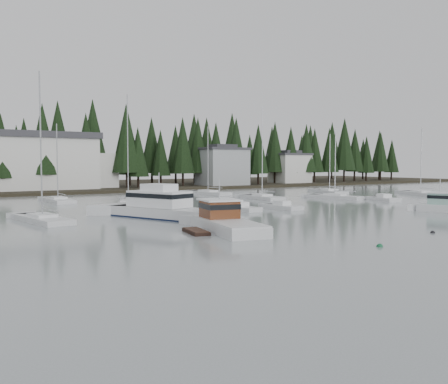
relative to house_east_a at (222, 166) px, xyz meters
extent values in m
plane|color=gray|center=(-36.00, -78.00, -4.90)|extent=(260.00, 260.00, 0.00)
cube|color=black|center=(-36.00, 19.00, -4.90)|extent=(240.00, 54.00, 1.00)
cube|color=#999EA0|center=(0.00, 0.00, -0.40)|extent=(10.00, 8.00, 8.00)
cube|color=#38383D|center=(0.00, 0.00, 3.85)|extent=(10.60, 8.48, 0.50)
cube|color=#38383D|center=(0.00, 0.00, 4.45)|extent=(5.50, 4.40, 0.80)
cube|color=silver|center=(22.00, 2.00, -0.90)|extent=(9.00, 7.00, 7.00)
cube|color=#38383D|center=(22.00, 2.00, 2.85)|extent=(9.54, 7.42, 0.50)
cube|color=#38383D|center=(22.00, 2.00, 3.45)|extent=(4.95, 3.85, 0.80)
cube|color=silver|center=(-41.00, 4.00, 0.60)|extent=(24.00, 10.00, 10.00)
cube|color=#38383D|center=(-41.00, 4.00, 5.90)|extent=(25.00, 11.00, 1.20)
cube|color=silver|center=(-29.00, 6.00, -0.90)|extent=(10.00, 8.00, 7.00)
cube|color=silver|center=(-40.00, -61.59, -4.80)|extent=(5.25, 10.23, 1.41)
cube|color=silver|center=(-40.00, -61.59, -4.04)|extent=(5.15, 10.02, 0.13)
cube|color=#4F230F|center=(-39.59, -59.68, -3.28)|extent=(3.23, 3.43, 1.52)
cube|color=white|center=(-39.59, -59.68, -2.46)|extent=(3.63, 3.88, 0.13)
cube|color=black|center=(-39.59, -59.68, -2.97)|extent=(3.30, 3.49, 0.43)
cylinder|color=#A5A8AD|center=(-39.59, -59.68, -1.54)|extent=(0.08, 0.08, 1.74)
cube|color=black|center=(-42.65, -61.01, -4.96)|extent=(2.01, 3.67, 0.60)
cube|color=silver|center=(-39.78, -49.65, -4.74)|extent=(7.78, 12.81, 1.78)
cube|color=black|center=(-39.78, -49.65, -4.87)|extent=(7.84, 12.88, 0.25)
cube|color=white|center=(-39.99, -49.07, -3.01)|extent=(5.11, 7.05, 1.62)
cube|color=black|center=(-39.99, -49.07, -2.62)|extent=(5.21, 7.14, 0.45)
cube|color=white|center=(-39.99, -49.07, -1.84)|extent=(3.23, 3.78, 0.72)
cylinder|color=#A5A8AD|center=(-39.99, -49.07, -0.95)|extent=(0.10, 0.10, 1.23)
cube|color=#8BB7AA|center=(-10.18, -60.96, -3.48)|extent=(2.89, 2.94, 1.33)
cube|color=white|center=(-10.18, -60.96, -2.77)|extent=(3.25, 3.32, 0.11)
cube|color=black|center=(-10.18, -60.96, -3.22)|extent=(2.95, 3.00, 0.38)
cylinder|color=#A5A8AD|center=(-10.18, -60.96, -1.96)|extent=(0.08, 0.08, 1.52)
cube|color=silver|center=(4.75, -28.91, -4.93)|extent=(5.95, 10.08, 1.05)
cube|color=white|center=(4.75, -28.91, -4.28)|extent=(2.98, 3.77, 0.30)
cylinder|color=#A5A8AD|center=(4.75, -28.91, 0.77)|extent=(0.14, 0.14, 10.34)
cube|color=silver|center=(-5.10, -39.74, -4.93)|extent=(4.23, 9.38, 1.05)
cube|color=white|center=(-5.10, -39.74, -4.28)|extent=(2.32, 3.37, 0.30)
cylinder|color=#A5A8AD|center=(-5.10, -39.74, 0.88)|extent=(0.14, 0.14, 10.56)
cube|color=silver|center=(13.75, -41.76, -4.93)|extent=(6.83, 10.80, 1.05)
cube|color=white|center=(13.75, -41.76, -4.28)|extent=(3.16, 4.06, 0.30)
cylinder|color=#A5A8AD|center=(13.75, -41.76, 1.16)|extent=(0.14, 0.14, 11.12)
cube|color=silver|center=(-15.12, -34.17, -4.93)|extent=(3.27, 8.46, 1.05)
cube|color=white|center=(-15.12, -34.17, -4.28)|extent=(2.14, 2.93, 0.30)
cylinder|color=#A5A8AD|center=(-15.12, -34.17, 2.41)|extent=(0.14, 0.14, 13.63)
cube|color=silver|center=(-43.09, -23.04, -4.93)|extent=(2.69, 9.08, 1.05)
cube|color=white|center=(-43.09, -23.04, -4.28)|extent=(1.87, 3.09, 0.30)
cylinder|color=#A5A8AD|center=(-43.09, -23.04, 0.88)|extent=(0.14, 0.14, 10.57)
cube|color=silver|center=(-50.85, -46.33, -4.93)|extent=(3.80, 9.51, 1.05)
cube|color=white|center=(-50.85, -46.33, -4.28)|extent=(2.24, 3.35, 0.30)
cylinder|color=#A5A8AD|center=(-50.85, -46.33, 2.39)|extent=(0.14, 0.14, 13.59)
cube|color=silver|center=(-16.06, -19.82, -4.93)|extent=(3.97, 10.16, 1.05)
cube|color=white|center=(-16.06, -19.82, -4.28)|extent=(2.37, 3.57, 0.30)
cylinder|color=#A5A8AD|center=(-16.06, -19.82, 1.31)|extent=(0.14, 0.14, 11.42)
cube|color=silver|center=(-37.45, -34.99, -4.93)|extent=(6.67, 10.03, 1.05)
cube|color=white|center=(-37.45, -34.99, -4.28)|extent=(3.15, 3.83, 0.30)
cylinder|color=#A5A8AD|center=(-37.45, -34.99, 2.47)|extent=(0.14, 0.14, 13.74)
cube|color=silver|center=(-23.55, -48.88, -4.85)|extent=(2.64, 5.30, 0.90)
cube|color=white|center=(-23.55, -48.88, -4.15)|extent=(1.63, 1.77, 0.55)
cube|color=silver|center=(-2.56, -47.07, -4.85)|extent=(3.33, 5.58, 0.90)
cube|color=white|center=(-2.56, -47.07, -4.15)|extent=(1.84, 1.97, 0.55)
cube|color=silver|center=(-28.97, -47.65, -4.85)|extent=(3.00, 5.62, 0.90)
cube|color=white|center=(-28.97, -47.65, -4.15)|extent=(1.74, 1.92, 0.55)
sphere|color=#145933|center=(-35.71, -73.24, -4.90)|extent=(0.44, 0.44, 0.44)
sphere|color=black|center=(-26.94, -71.28, -4.90)|extent=(0.38, 0.38, 0.38)
camera|label=1|loc=(-62.43, -94.83, 0.66)|focal=40.00mm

